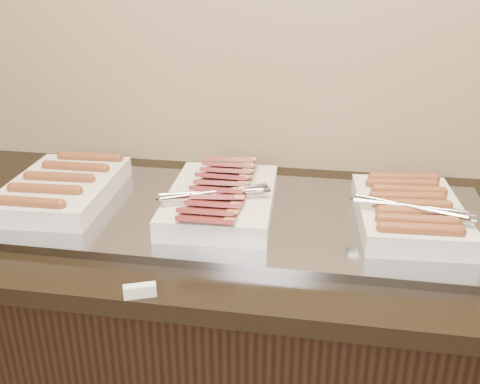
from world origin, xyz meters
name	(u,v)px	position (x,y,z in m)	size (l,w,h in m)	color
counter	(229,361)	(0.00, 2.13, 0.45)	(2.06, 0.76, 0.90)	black
warming_tray	(239,214)	(0.03, 2.13, 0.91)	(1.20, 0.50, 0.02)	#91939E
dish_left	(62,188)	(-0.43, 2.13, 0.95)	(0.27, 0.38, 0.07)	silver
dish_center	(221,197)	(-0.02, 2.13, 0.95)	(0.28, 0.40, 0.10)	silver
dish_right	(409,211)	(0.43, 2.13, 0.95)	(0.27, 0.36, 0.08)	silver
label_holder	(140,291)	(-0.10, 1.77, 0.91)	(0.06, 0.02, 0.02)	silver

